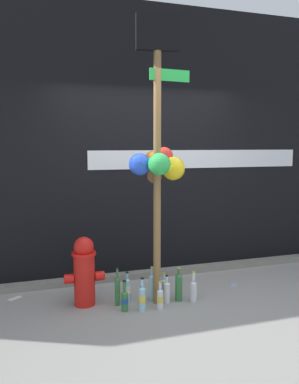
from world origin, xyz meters
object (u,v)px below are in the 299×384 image
object	(u,v)px
bottle_6	(167,291)
memorial_post	(158,147)
bottle_0	(193,290)
fire_hydrant	(84,271)
bottle_2	(179,286)
bottle_4	(127,289)
bottle_8	(152,286)
bottle_7	(117,290)
bottle_5	(142,298)
bottle_1	(164,287)
bottle_3	(160,298)
bottle_9	(125,299)

from	to	relation	value
bottle_6	memorial_post	bearing A→B (deg)	164.79
bottle_0	bottle_6	xyz separation A→B (m)	(-0.29, 0.07, -0.01)
fire_hydrant	bottle_2	distance (m)	1.05
bottle_2	bottle_4	size ratio (longest dim) A/B	1.15
bottle_8	bottle_7	bearing A→B (deg)	-178.23
bottle_0	bottle_6	world-z (taller)	bottle_0
bottle_0	bottle_5	world-z (taller)	bottle_5
bottle_1	bottle_2	distance (m)	0.18
memorial_post	bottle_5	xyz separation A→B (m)	(-0.22, -0.15, -1.56)
memorial_post	bottle_3	size ratio (longest dim) A/B	10.15
bottle_6	bottle_4	bearing A→B (deg)	156.02
bottle_2	bottle_4	distance (m)	0.57
bottle_7	bottle_2	bearing A→B (deg)	-6.75
bottle_7	bottle_9	size ratio (longest dim) A/B	1.27
bottle_1	bottle_2	bearing A→B (deg)	-38.82
bottle_7	bottle_5	bearing A→B (deg)	-45.40
bottle_4	bottle_9	distance (m)	0.27
bottle_3	bottle_8	xyz separation A→B (m)	(-0.01, 0.24, 0.04)
bottle_2	bottle_8	bearing A→B (deg)	161.83
fire_hydrant	bottle_1	xyz separation A→B (m)	(0.87, -0.10, -0.25)
bottle_2	bottle_9	xyz separation A→B (m)	(-0.64, -0.08, -0.04)
bottle_9	bottle_2	bearing A→B (deg)	7.52
bottle_6	bottle_7	distance (m)	0.54
bottle_5	bottle_9	size ratio (longest dim) A/B	1.08
bottle_0	bottle_1	world-z (taller)	bottle_0
bottle_1	bottle_7	distance (m)	0.54
fire_hydrant	bottle_9	distance (m)	0.54
bottle_4	bottle_6	bearing A→B (deg)	-23.98
memorial_post	bottle_8	distance (m)	1.54
bottle_2	bottle_5	xyz separation A→B (m)	(-0.46, -0.14, -0.02)
memorial_post	bottle_4	distance (m)	1.60
bottle_1	bottle_5	xyz separation A→B (m)	(-0.33, -0.25, 0.02)
bottle_9	bottle_5	bearing A→B (deg)	-16.50
memorial_post	bottle_7	size ratio (longest dim) A/B	7.22
bottle_9	bottle_4	bearing A→B (deg)	70.05
fire_hydrant	bottle_1	distance (m)	0.91
bottle_9	bottle_8	bearing A→B (deg)	26.31
memorial_post	bottle_2	xyz separation A→B (m)	(0.24, -0.02, -1.54)
bottle_0	bottle_2	world-z (taller)	bottle_2
memorial_post	bottle_9	distance (m)	1.63
memorial_post	bottle_9	world-z (taller)	memorial_post
bottle_1	bottle_3	bearing A→B (deg)	-116.86
bottle_6	bottle_7	xyz separation A→B (m)	(-0.53, 0.09, 0.04)
bottle_5	bottle_6	xyz separation A→B (m)	(0.32, 0.13, -0.02)
bottle_2	bottle_9	distance (m)	0.65
memorial_post	bottle_9	xyz separation A→B (m)	(-0.40, -0.10, -1.58)
bottle_3	bottle_8	world-z (taller)	bottle_8
memorial_post	bottle_1	xyz separation A→B (m)	(0.10, 0.09, -1.58)
memorial_post	bottle_6	size ratio (longest dim) A/B	9.81
bottle_0	bottle_7	xyz separation A→B (m)	(-0.82, 0.16, 0.03)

